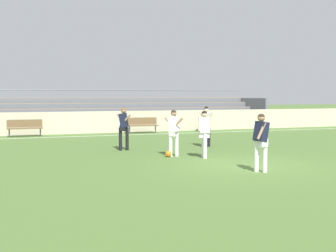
# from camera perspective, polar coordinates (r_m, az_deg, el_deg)

# --- Properties ---
(ground_plane) EXTENTS (160.00, 160.00, 0.00)m
(ground_plane) POSITION_cam_1_polar(r_m,az_deg,el_deg) (14.13, 9.63, -5.01)
(ground_plane) COLOR #4C6B30
(field_line_sideline) EXTENTS (44.00, 0.12, 0.01)m
(field_line_sideline) POSITION_cam_1_polar(r_m,az_deg,el_deg) (25.11, -4.13, -1.09)
(field_line_sideline) COLOR white
(field_line_sideline) RESTS_ON ground
(sideline_wall) EXTENTS (48.00, 0.16, 1.26)m
(sideline_wall) POSITION_cam_1_polar(r_m,az_deg,el_deg) (26.76, -5.20, 0.55)
(sideline_wall) COLOR beige
(sideline_wall) RESTS_ON ground
(bleacher_stand) EXTENTS (24.16, 3.93, 2.57)m
(bleacher_stand) POSITION_cam_1_polar(r_m,az_deg,el_deg) (28.99, -10.15, 1.66)
(bleacher_stand) COLOR #897051
(bleacher_stand) RESTS_ON ground
(bench_far_right) EXTENTS (1.80, 0.40, 0.90)m
(bench_far_right) POSITION_cam_1_polar(r_m,az_deg,el_deg) (26.03, -3.27, 0.28)
(bench_far_right) COLOR brown
(bench_far_right) RESTS_ON ground
(bench_near_bin) EXTENTS (1.80, 0.40, 0.90)m
(bench_near_bin) POSITION_cam_1_polar(r_m,az_deg,el_deg) (24.91, -17.63, -0.05)
(bench_near_bin) COLOR brown
(bench_near_bin) RESTS_ON ground
(trash_bin) EXTENTS (0.48, 0.48, 0.87)m
(trash_bin) POSITION_cam_1_polar(r_m,az_deg,el_deg) (27.38, 4.44, 0.22)
(trash_bin) COLOR #2D7F3D
(trash_bin) RESTS_ON ground
(player_white_wide_left) EXTENTS (0.52, 0.70, 1.66)m
(player_white_wide_left) POSITION_cam_1_polar(r_m,az_deg,el_deg) (16.03, 0.72, -0.36)
(player_white_wide_left) COLOR white
(player_white_wide_left) RESTS_ON ground
(player_white_wide_right) EXTENTS (0.60, 0.47, 1.64)m
(player_white_wide_right) POSITION_cam_1_polar(r_m,az_deg,el_deg) (15.67, 4.60, -0.52)
(player_white_wide_right) COLOR white
(player_white_wide_right) RESTS_ON ground
(player_white_on_ball) EXTENTS (0.48, 0.67, 1.71)m
(player_white_on_ball) POSITION_cam_1_polar(r_m,az_deg,el_deg) (19.10, 4.85, 0.40)
(player_white_on_ball) COLOR black
(player_white_on_ball) RESTS_ON ground
(player_dark_deep_cover) EXTENTS (0.47, 0.68, 1.69)m
(player_dark_deep_cover) POSITION_cam_1_polar(r_m,az_deg,el_deg) (17.92, -5.62, 0.15)
(player_dark_deep_cover) COLOR black
(player_dark_deep_cover) RESTS_ON ground
(player_dark_pressing_high) EXTENTS (0.50, 0.46, 1.66)m
(player_dark_pressing_high) POSITION_cam_1_polar(r_m,az_deg,el_deg) (13.00, 11.66, -1.42)
(player_dark_pressing_high) COLOR white
(player_dark_pressing_high) RESTS_ON ground
(soccer_ball) EXTENTS (0.22, 0.22, 0.22)m
(soccer_ball) POSITION_cam_1_polar(r_m,az_deg,el_deg) (15.95, 0.05, -3.55)
(soccer_ball) COLOR orange
(soccer_ball) RESTS_ON ground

